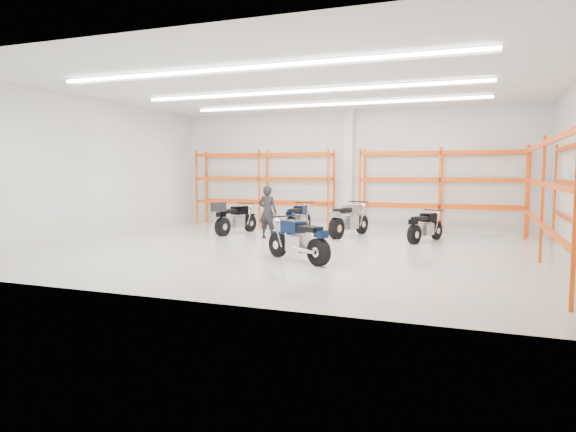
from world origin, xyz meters
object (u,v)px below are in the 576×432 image
at_px(standing_man, 268,212).
at_px(structural_column, 349,169).
at_px(motorcycle_back_c, 348,220).
at_px(motorcycle_main, 300,241).
at_px(motorcycle_back_d, 424,227).
at_px(motorcycle_back_a, 233,219).
at_px(motorcycle_back_b, 298,219).

height_order(standing_man, structural_column, structural_column).
height_order(motorcycle_back_c, standing_man, standing_man).
height_order(motorcycle_back_c, structural_column, structural_column).
bearing_deg(motorcycle_back_c, motorcycle_main, -89.24).
bearing_deg(motorcycle_back_d, standing_man, -169.74).
height_order(motorcycle_main, motorcycle_back_c, motorcycle_back_c).
bearing_deg(structural_column, motorcycle_back_c, -76.40).
height_order(motorcycle_main, motorcycle_back_d, motorcycle_main).
relative_size(motorcycle_main, motorcycle_back_a, 0.88).
height_order(motorcycle_back_b, motorcycle_back_c, motorcycle_back_c).
relative_size(motorcycle_back_a, motorcycle_back_c, 0.96).
relative_size(motorcycle_back_c, structural_column, 0.51).
relative_size(motorcycle_back_a, structural_column, 0.49).
height_order(motorcycle_back_a, motorcycle_back_b, motorcycle_back_a).
bearing_deg(motorcycle_main, motorcycle_back_d, 61.93).
distance_m(motorcycle_back_a, motorcycle_back_b, 2.28).
height_order(motorcycle_main, standing_man, standing_man).
relative_size(motorcycle_back_c, standing_man, 1.35).
xyz_separation_m(motorcycle_back_c, standing_man, (-2.33, -1.34, 0.31)).
xyz_separation_m(motorcycle_back_a, motorcycle_back_b, (1.95, 1.18, -0.06)).
relative_size(motorcycle_main, motorcycle_back_d, 1.04).
bearing_deg(standing_man, motorcycle_back_c, -147.93).
distance_m(motorcycle_back_a, structural_column, 4.97).
bearing_deg(motorcycle_back_b, structural_column, 60.16).
xyz_separation_m(motorcycle_back_b, structural_column, (1.27, 2.21, 1.76)).
bearing_deg(motorcycle_main, structural_column, 95.21).
bearing_deg(motorcycle_back_d, motorcycle_back_b, 169.06).
bearing_deg(motorcycle_back_c, motorcycle_back_d, -10.38).
distance_m(motorcycle_main, motorcycle_back_b, 5.78).
relative_size(motorcycle_back_a, motorcycle_back_b, 1.04).
bearing_deg(structural_column, motorcycle_back_d, -44.29).
height_order(motorcycle_back_b, structural_column, structural_column).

